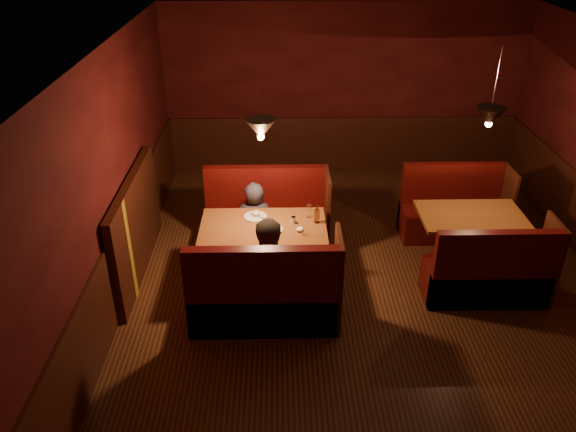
{
  "coord_description": "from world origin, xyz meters",
  "views": [
    {
      "loc": [
        -1.13,
        -5.75,
        4.2
      ],
      "look_at": [
        -1.01,
        0.1,
        0.95
      ],
      "focal_mm": 35.0,
      "sensor_mm": 36.0,
      "label": 1
    }
  ],
  "objects_px": {
    "second_bench_far": "(453,213)",
    "diner_a": "(254,209)",
    "main_table": "(265,239)",
    "main_bench_near": "(266,300)",
    "main_bench_far": "(267,223)",
    "second_table": "(470,228)",
    "diner_b": "(272,255)",
    "second_bench_near": "(489,277)"
  },
  "relations": [
    {
      "from": "main_bench_near",
      "to": "second_table",
      "type": "xyz_separation_m",
      "value": [
        2.62,
        1.22,
        0.19
      ]
    },
    {
      "from": "second_bench_far",
      "to": "main_bench_near",
      "type": "bearing_deg",
      "value": -142.85
    },
    {
      "from": "main_table",
      "to": "diner_b",
      "type": "distance_m",
      "value": 0.6
    },
    {
      "from": "main_table",
      "to": "second_table",
      "type": "bearing_deg",
      "value": 7.62
    },
    {
      "from": "main_bench_far",
      "to": "main_bench_near",
      "type": "xyz_separation_m",
      "value": [
        0.0,
        -1.73,
        0.0
      ]
    },
    {
      "from": "main_bench_near",
      "to": "diner_b",
      "type": "height_order",
      "value": "diner_b"
    },
    {
      "from": "diner_a",
      "to": "main_table",
      "type": "bearing_deg",
      "value": 99.02
    },
    {
      "from": "main_bench_far",
      "to": "diner_b",
      "type": "bearing_deg",
      "value": -86.81
    },
    {
      "from": "second_table",
      "to": "diner_b",
      "type": "height_order",
      "value": "diner_b"
    },
    {
      "from": "main_bench_far",
      "to": "diner_b",
      "type": "xyz_separation_m",
      "value": [
        0.08,
        -1.44,
        0.41
      ]
    },
    {
      "from": "main_bench_far",
      "to": "second_table",
      "type": "distance_m",
      "value": 2.68
    },
    {
      "from": "second_table",
      "to": "diner_b",
      "type": "bearing_deg",
      "value": -159.97
    },
    {
      "from": "main_table",
      "to": "main_bench_far",
      "type": "distance_m",
      "value": 0.9
    },
    {
      "from": "diner_a",
      "to": "diner_b",
      "type": "distance_m",
      "value": 1.2
    },
    {
      "from": "diner_b",
      "to": "second_bench_far",
      "type": "bearing_deg",
      "value": 15.1
    },
    {
      "from": "second_table",
      "to": "diner_a",
      "type": "relative_size",
      "value": 0.91
    },
    {
      "from": "main_bench_far",
      "to": "second_bench_near",
      "type": "relative_size",
      "value": 1.14
    },
    {
      "from": "second_bench_near",
      "to": "diner_b",
      "type": "xyz_separation_m",
      "value": [
        -2.57,
        -0.14,
        0.44
      ]
    },
    {
      "from": "main_table",
      "to": "second_bench_near",
      "type": "relative_size",
      "value": 1.04
    },
    {
      "from": "main_bench_near",
      "to": "main_bench_far",
      "type": "bearing_deg",
      "value": 90.0
    },
    {
      "from": "main_bench_near",
      "to": "second_table",
      "type": "relative_size",
      "value": 1.26
    },
    {
      "from": "main_bench_far",
      "to": "second_table",
      "type": "bearing_deg",
      "value": -10.99
    },
    {
      "from": "main_bench_near",
      "to": "second_bench_near",
      "type": "bearing_deg",
      "value": 9.14
    },
    {
      "from": "main_table",
      "to": "diner_a",
      "type": "bearing_deg",
      "value": 104.35
    },
    {
      "from": "diner_a",
      "to": "second_table",
      "type": "bearing_deg",
      "value": 169.61
    },
    {
      "from": "second_table",
      "to": "diner_b",
      "type": "distance_m",
      "value": 2.72
    },
    {
      "from": "main_bench_near",
      "to": "diner_b",
      "type": "bearing_deg",
      "value": 74.67
    },
    {
      "from": "second_table",
      "to": "diner_a",
      "type": "bearing_deg",
      "value": 174.94
    },
    {
      "from": "second_bench_far",
      "to": "diner_a",
      "type": "xyz_separation_m",
      "value": [
        -2.82,
        -0.54,
        0.4
      ]
    },
    {
      "from": "second_bench_far",
      "to": "second_table",
      "type": "bearing_deg",
      "value": -92.2
    },
    {
      "from": "main_bench_far",
      "to": "diner_b",
      "type": "height_order",
      "value": "diner_b"
    },
    {
      "from": "second_table",
      "to": "diner_a",
      "type": "distance_m",
      "value": 2.81
    },
    {
      "from": "main_bench_far",
      "to": "diner_a",
      "type": "height_order",
      "value": "diner_a"
    },
    {
      "from": "second_table",
      "to": "second_bench_far",
      "type": "xyz_separation_m",
      "value": [
        0.03,
        0.79,
        -0.22
      ]
    },
    {
      "from": "main_bench_near",
      "to": "second_bench_far",
      "type": "xyz_separation_m",
      "value": [
        2.65,
        2.01,
        -0.03
      ]
    },
    {
      "from": "second_table",
      "to": "second_bench_near",
      "type": "height_order",
      "value": "second_bench_near"
    },
    {
      "from": "main_table",
      "to": "second_bench_far",
      "type": "distance_m",
      "value": 2.92
    },
    {
      "from": "second_bench_far",
      "to": "diner_a",
      "type": "bearing_deg",
      "value": -169.08
    },
    {
      "from": "main_bench_far",
      "to": "second_bench_far",
      "type": "xyz_separation_m",
      "value": [
        2.65,
        0.28,
        -0.03
      ]
    },
    {
      "from": "diner_b",
      "to": "second_table",
      "type": "bearing_deg",
      "value": 1.39
    },
    {
      "from": "second_table",
      "to": "second_bench_far",
      "type": "bearing_deg",
      "value": 87.8
    },
    {
      "from": "second_bench_near",
      "to": "diner_b",
      "type": "height_order",
      "value": "diner_b"
    }
  ]
}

